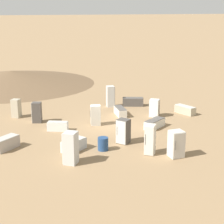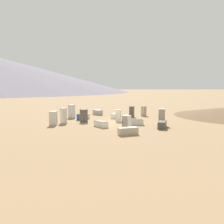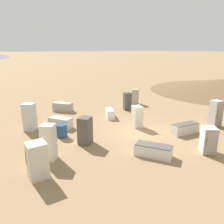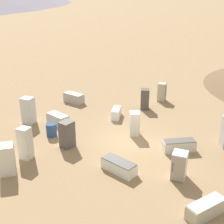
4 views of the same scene
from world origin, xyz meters
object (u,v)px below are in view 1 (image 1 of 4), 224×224
object	(u,v)px
discarded_fridge_3	(95,115)
discarded_fridge_4	(123,131)
discarded_fridge_13	(111,96)
discarded_fridge_14	(37,112)
discarded_fridge_5	(70,148)
discarded_fridge_12	(133,102)
discarded_fridge_2	(6,143)
discarded_fridge_10	(155,124)
discarded_fridge_0	(176,144)
discarded_fridge_9	(154,108)
rusty_barrel	(103,144)
discarded_fridge_8	(150,140)
discarded_fridge_7	(58,126)
discarded_fridge_1	(185,110)
discarded_fridge_15	(16,108)
discarded_fridge_6	(120,111)
discarded_fridge_11	(74,145)

from	to	relation	value
discarded_fridge_3	discarded_fridge_4	xyz separation A→B (m)	(0.35, -4.36, 0.04)
discarded_fridge_13	discarded_fridge_14	bearing A→B (deg)	-61.43
discarded_fridge_5	discarded_fridge_12	bearing A→B (deg)	-1.17
discarded_fridge_2	discarded_fridge_10	bearing A→B (deg)	-124.85
discarded_fridge_0	discarded_fridge_9	xyz separation A→B (m)	(2.94, 8.06, -0.09)
rusty_barrel	discarded_fridge_2	bearing A→B (deg)	155.89
discarded_fridge_8	discarded_fridge_10	distance (m)	5.28
discarded_fridge_7	discarded_fridge_12	bearing A→B (deg)	-34.80
discarded_fridge_10	discarded_fridge_13	world-z (taller)	discarded_fridge_13
discarded_fridge_7	discarded_fridge_9	size ratio (longest dim) A/B	1.10
discarded_fridge_3	discarded_fridge_12	size ratio (longest dim) A/B	0.77
discarded_fridge_10	discarded_fridge_1	bearing A→B (deg)	-91.05
discarded_fridge_5	discarded_fridge_12	size ratio (longest dim) A/B	0.94
discarded_fridge_0	discarded_fridge_15	distance (m)	14.22
discarded_fridge_6	discarded_fridge_0	bearing A→B (deg)	-83.88
discarded_fridge_11	discarded_fridge_8	bearing A→B (deg)	-150.30
discarded_fridge_6	discarded_fridge_10	world-z (taller)	discarded_fridge_6
discarded_fridge_2	discarded_fridge_7	size ratio (longest dim) A/B	1.15
discarded_fridge_4	discarded_fridge_6	distance (m)	6.54
discarded_fridge_7	discarded_fridge_11	size ratio (longest dim) A/B	0.88
discarded_fridge_7	rusty_barrel	bearing A→B (deg)	-134.72
discarded_fridge_0	discarded_fridge_12	size ratio (longest dim) A/B	0.81
discarded_fridge_2	discarded_fridge_14	distance (m)	5.78
discarded_fridge_3	discarded_fridge_0	bearing A→B (deg)	-148.03
discarded_fridge_4	discarded_fridge_15	world-z (taller)	discarded_fridge_4
discarded_fridge_2	discarded_fridge_7	world-z (taller)	discarded_fridge_2
discarded_fridge_14	rusty_barrel	bearing A→B (deg)	-139.40
discarded_fridge_3	discarded_fridge_9	world-z (taller)	discarded_fridge_3
discarded_fridge_9	discarded_fridge_13	distance (m)	4.81
discarded_fridge_2	discarded_fridge_13	xyz separation A→B (m)	(9.99, 7.27, 0.55)
discarded_fridge_4	discarded_fridge_10	distance (m)	4.05
discarded_fridge_2	discarded_fridge_14	size ratio (longest dim) A/B	1.14
discarded_fridge_5	discarded_fridge_13	distance (m)	12.96
discarded_fridge_3	discarded_fridge_10	distance (m)	4.45
discarded_fridge_10	discarded_fridge_0	bearing A→B (deg)	133.39
discarded_fridge_3	rusty_barrel	distance (m)	5.26
discarded_fridge_12	discarded_fridge_5	bearing A→B (deg)	163.27
discarded_fridge_4	discarded_fridge_7	distance (m)	5.31
discarded_fridge_9	discarded_fridge_12	size ratio (longest dim) A/B	0.72
discarded_fridge_10	discarded_fridge_13	distance (m)	7.02
discarded_fridge_6	discarded_fridge_11	bearing A→B (deg)	-124.23
discarded_fridge_4	discarded_fridge_7	bearing A→B (deg)	3.32
discarded_fridge_3	discarded_fridge_4	distance (m)	4.37
discarded_fridge_1	discarded_fridge_5	xyz separation A→B (m)	(-11.76, -6.42, 0.59)
discarded_fridge_12	discarded_fridge_4	bearing A→B (deg)	174.41
discarded_fridge_8	discarded_fridge_9	size ratio (longest dim) A/B	1.30
discarded_fridge_1	discarded_fridge_3	xyz separation A→B (m)	(-7.99, -0.11, 0.43)
discarded_fridge_2	discarded_fridge_9	xyz separation A→B (m)	(12.08, 2.95, 0.32)
discarded_fridge_15	rusty_barrel	bearing A→B (deg)	-30.15
discarded_fridge_6	discarded_fridge_15	distance (m)	8.41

